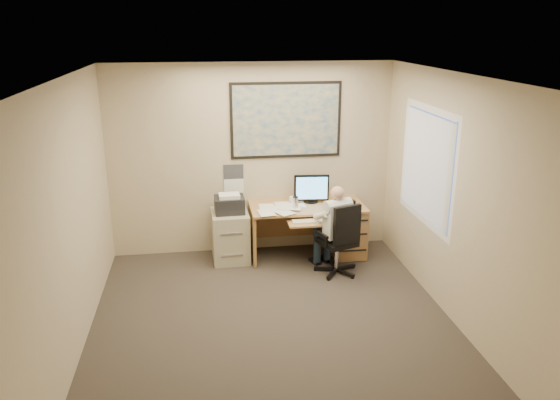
{
  "coord_description": "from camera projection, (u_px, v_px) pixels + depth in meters",
  "views": [
    {
      "loc": [
        -0.72,
        -5.24,
        3.18
      ],
      "look_at": [
        0.26,
        1.3,
        1.04
      ],
      "focal_mm": 35.0,
      "sensor_mm": 36.0,
      "label": 1
    }
  ],
  "objects": [
    {
      "name": "wall_calendar",
      "position": [
        234.0,
        179.0,
        7.74
      ],
      "size": [
        0.28,
        0.01,
        0.42
      ],
      "primitive_type": "cube",
      "color": "white",
      "rests_on": "room_shell"
    },
    {
      "name": "office_chair",
      "position": [
        336.0,
        253.0,
        7.2
      ],
      "size": [
        0.75,
        0.75,
        1.0
      ],
      "rotation": [
        0.0,
        0.0,
        0.33
      ],
      "color": "black",
      "rests_on": "ground"
    },
    {
      "name": "filing_cabinet",
      "position": [
        230.0,
        231.0,
        7.62
      ],
      "size": [
        0.52,
        0.61,
        0.97
      ],
      "rotation": [
        0.0,
        0.0,
        0.03
      ],
      "color": "#ADA68B",
      "rests_on": "ground"
    },
    {
      "name": "person",
      "position": [
        337.0,
        230.0,
        7.18
      ],
      "size": [
        0.7,
        0.81,
        1.19
      ],
      "primitive_type": null,
      "rotation": [
        0.0,
        0.0,
        0.37
      ],
      "color": "silver",
      "rests_on": "office_chair"
    },
    {
      "name": "window_blinds",
      "position": [
        426.0,
        166.0,
        6.56
      ],
      "size": [
        0.06,
        1.4,
        1.3
      ],
      "primitive_type": null,
      "color": "silver",
      "rests_on": "room_shell"
    },
    {
      "name": "room_shell",
      "position": [
        274.0,
        211.0,
        5.59
      ],
      "size": [
        4.0,
        4.5,
        2.7
      ],
      "color": "#332C27",
      "rests_on": "ground"
    },
    {
      "name": "world_map",
      "position": [
        286.0,
        120.0,
        7.59
      ],
      "size": [
        1.56,
        0.03,
        1.06
      ],
      "primitive_type": "cube",
      "color": "#1E4C93",
      "rests_on": "room_shell"
    },
    {
      "name": "desk",
      "position": [
        329.0,
        224.0,
        7.81
      ],
      "size": [
        1.6,
        0.97,
        1.15
      ],
      "color": "tan",
      "rests_on": "ground"
    }
  ]
}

